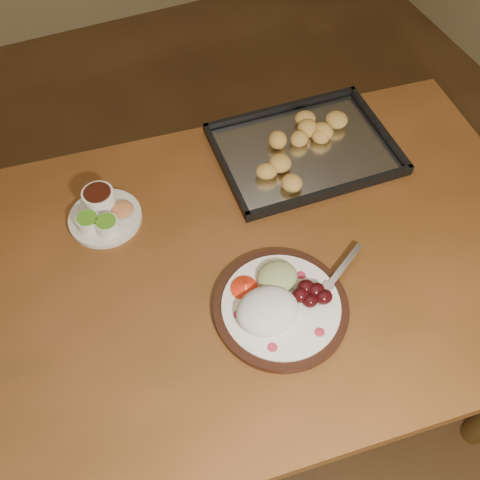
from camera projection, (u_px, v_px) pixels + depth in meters
name	position (u px, v px, depth m)	size (l,w,h in m)	color
ground	(169.00, 341.00, 1.90)	(4.00, 4.00, 0.00)	brown
dining_table	(233.00, 286.00, 1.28)	(1.59, 1.05, 0.75)	brown
dinner_plate	(278.00, 304.00, 1.12)	(0.37, 0.29, 0.07)	black
condiment_saucer	(103.00, 213.00, 1.26)	(0.17, 0.17, 0.06)	silver
baking_tray	(305.00, 149.00, 1.39)	(0.46, 0.35, 0.05)	black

